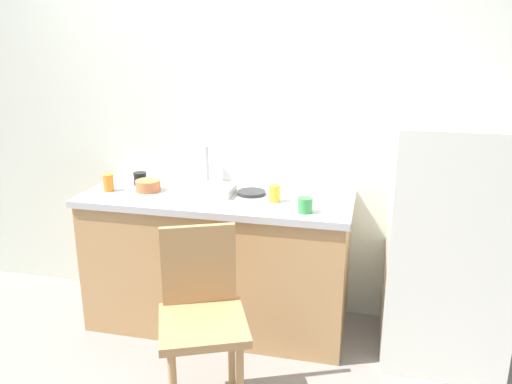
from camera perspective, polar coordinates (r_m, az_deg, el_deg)
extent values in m
cube|color=silver|center=(3.27, -1.62, 7.52)|extent=(4.80, 0.10, 2.42)
cube|color=tan|center=(3.20, -4.19, -7.92)|extent=(1.56, 0.60, 0.81)
cube|color=#B7B7BC|center=(3.05, -4.36, -0.68)|extent=(1.60, 0.64, 0.04)
cylinder|color=#B7B7BC|center=(3.29, -5.52, 3.06)|extent=(0.02, 0.02, 0.23)
cube|color=silver|center=(2.99, 20.54, -5.39)|extent=(0.63, 0.62, 1.33)
cylinder|color=tan|center=(2.71, -9.34, -17.46)|extent=(0.04, 0.04, 0.45)
cylinder|color=tan|center=(2.72, -2.73, -17.04)|extent=(0.04, 0.04, 0.45)
cube|color=tan|center=(2.45, -5.94, -14.49)|extent=(0.53, 0.53, 0.04)
cube|color=tan|center=(2.51, -6.41, -8.01)|extent=(0.34, 0.17, 0.40)
cube|color=white|center=(3.06, -5.12, 0.25)|extent=(0.28, 0.20, 0.05)
cylinder|color=#C67042|center=(3.17, -11.93, 0.70)|extent=(0.15, 0.15, 0.07)
cylinder|color=#2D2D2D|center=(3.04, -0.54, -0.08)|extent=(0.17, 0.17, 0.02)
cylinder|color=orange|center=(3.23, -16.12, 1.00)|extent=(0.06, 0.06, 0.10)
cylinder|color=green|center=(2.73, 5.49, -1.46)|extent=(0.08, 0.08, 0.08)
cylinder|color=yellow|center=(2.90, 2.08, -0.17)|extent=(0.06, 0.06, 0.10)
cylinder|color=black|center=(3.32, -12.78, 1.47)|extent=(0.08, 0.08, 0.08)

